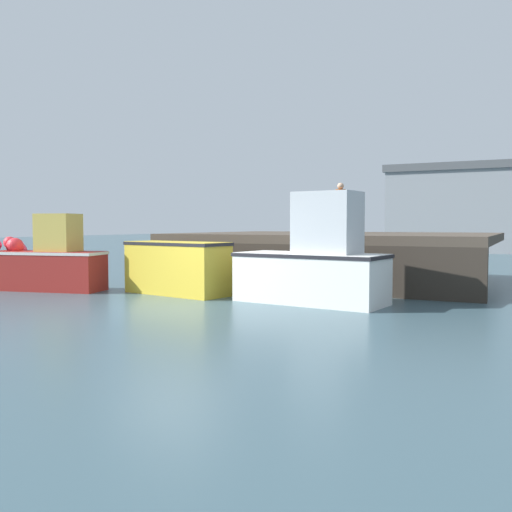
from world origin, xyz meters
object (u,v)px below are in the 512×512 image
(fishing_boat_near_left, at_px, (45,261))
(fishing_boat_near_right, at_px, (177,267))
(fishing_boat_mid, at_px, (314,264))
(dockworker, at_px, (340,208))
(mooring_buoy_foreground, at_px, (19,279))

(fishing_boat_near_left, height_order, fishing_boat_near_right, fishing_boat_near_left)
(fishing_boat_mid, distance_m, dockworker, 6.31)
(fishing_boat_mid, bearing_deg, mooring_buoy_foreground, -175.77)
(dockworker, bearing_deg, mooring_buoy_foreground, -138.78)
(fishing_boat_near_right, distance_m, dockworker, 6.69)
(fishing_boat_near_right, relative_size, fishing_boat_mid, 0.85)
(fishing_boat_mid, relative_size, dockworker, 2.19)
(fishing_boat_near_left, height_order, mooring_buoy_foreground, fishing_boat_near_left)
(dockworker, relative_size, mooring_buoy_foreground, 2.94)
(fishing_boat_mid, bearing_deg, fishing_boat_near_right, 179.49)
(fishing_boat_near_right, distance_m, fishing_boat_mid, 3.85)
(fishing_boat_mid, height_order, mooring_buoy_foreground, fishing_boat_mid)
(fishing_boat_near_right, relative_size, dockworker, 1.86)
(fishing_boat_near_left, distance_m, fishing_boat_mid, 7.71)
(fishing_boat_near_left, relative_size, mooring_buoy_foreground, 6.37)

